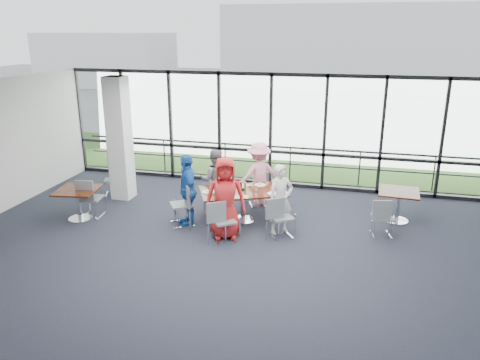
% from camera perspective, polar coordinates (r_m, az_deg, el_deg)
% --- Properties ---
extents(floor, '(12.00, 10.00, 0.02)m').
position_cam_1_polar(floor, '(9.14, -2.34, -10.33)').
color(floor, '#202231').
rests_on(floor, ground).
extents(ceiling, '(12.00, 10.00, 0.04)m').
position_cam_1_polar(ceiling, '(8.13, -2.63, 10.02)').
color(ceiling, white).
rests_on(ceiling, ground).
extents(curtain_wall_back, '(12.00, 0.10, 3.20)m').
position_cam_1_polar(curtain_wall_back, '(13.20, 3.76, 6.04)').
color(curtain_wall_back, white).
rests_on(curtain_wall_back, ground).
extents(structural_column, '(0.50, 0.50, 3.20)m').
position_cam_1_polar(structural_column, '(12.54, -14.46, 4.86)').
color(structural_column, silver).
rests_on(structural_column, ground).
extents(apron, '(80.00, 70.00, 0.02)m').
position_cam_1_polar(apron, '(18.38, 6.54, 4.19)').
color(apron, slate).
rests_on(apron, ground).
extents(grass_strip, '(80.00, 5.00, 0.01)m').
position_cam_1_polar(grass_strip, '(16.45, 5.58, 2.69)').
color(grass_strip, '#385E23').
rests_on(grass_strip, ground).
extents(hangar_main, '(24.00, 10.00, 6.00)m').
position_cam_1_polar(hangar_main, '(39.76, 17.24, 15.30)').
color(hangar_main, silver).
rests_on(hangar_main, ground).
extents(hangar_aux, '(10.00, 6.00, 4.00)m').
position_cam_1_polar(hangar_aux, '(41.15, -15.91, 14.08)').
color(hangar_aux, silver).
rests_on(hangar_aux, ground).
extents(guard_rail, '(12.00, 0.06, 0.06)m').
position_cam_1_polar(guard_rail, '(14.04, 4.12, 2.13)').
color(guard_rail, '#2D2D33').
rests_on(guard_rail, ground).
extents(main_table, '(2.23, 1.80, 0.75)m').
position_cam_1_polar(main_table, '(10.87, 0.39, -1.89)').
color(main_table, '#340E09').
rests_on(main_table, ground).
extents(side_table_left, '(1.05, 1.05, 0.75)m').
position_cam_1_polar(side_table_left, '(11.58, -19.17, -1.58)').
color(side_table_left, '#340E09').
rests_on(side_table_left, ground).
extents(side_table_right, '(0.94, 0.94, 0.75)m').
position_cam_1_polar(side_table_right, '(11.44, 18.76, -1.81)').
color(side_table_right, '#340E09').
rests_on(side_table_right, ground).
extents(diner_near_left, '(1.00, 0.80, 1.79)m').
position_cam_1_polar(diner_near_left, '(9.94, -1.80, -2.22)').
color(diner_near_left, red).
rests_on(diner_near_left, ground).
extents(diner_near_right, '(0.71, 0.67, 1.56)m').
position_cam_1_polar(diner_near_right, '(10.22, 4.99, -2.37)').
color(diner_near_right, silver).
rests_on(diner_near_right, ground).
extents(diner_far_left, '(0.84, 0.64, 1.54)m').
position_cam_1_polar(diner_far_left, '(11.57, -3.08, 0.07)').
color(diner_far_left, slate).
rests_on(diner_far_left, ground).
extents(diner_far_right, '(1.19, 1.07, 1.66)m').
position_cam_1_polar(diner_far_right, '(11.72, 2.30, 0.61)').
color(diner_far_right, pink).
rests_on(diner_far_right, ground).
extents(diner_end, '(0.97, 1.12, 1.68)m').
position_cam_1_polar(diner_end, '(10.66, -6.41, -1.21)').
color(diner_end, '#1C55A7').
rests_on(diner_end, ground).
extents(chair_main_nl, '(0.62, 0.62, 0.90)m').
position_cam_1_polar(chair_main_nl, '(9.91, -1.94, -5.03)').
color(chair_main_nl, slate).
rests_on(chair_main_nl, ground).
extents(chair_main_nr, '(0.62, 0.62, 0.91)m').
position_cam_1_polar(chair_main_nr, '(10.13, 5.06, -4.54)').
color(chair_main_nr, slate).
rests_on(chair_main_nr, ground).
extents(chair_main_fl, '(0.55, 0.55, 0.81)m').
position_cam_1_polar(chair_main_fl, '(11.75, -2.87, -1.52)').
color(chair_main_fl, slate).
rests_on(chair_main_fl, ground).
extents(chair_main_fr, '(0.52, 0.52, 0.82)m').
position_cam_1_polar(chair_main_fr, '(11.90, 2.16, -1.23)').
color(chair_main_fr, slate).
rests_on(chair_main_fr, ground).
extents(chair_main_end, '(0.66, 0.66, 0.98)m').
position_cam_1_polar(chair_main_end, '(10.77, -7.11, -2.99)').
color(chair_main_end, slate).
rests_on(chair_main_end, ground).
extents(chair_spare_la, '(0.52, 0.52, 0.95)m').
position_cam_1_polar(chair_spare_la, '(11.69, -17.67, -2.11)').
color(chair_spare_la, slate).
rests_on(chair_spare_la, ground).
extents(chair_spare_lb, '(0.53, 0.53, 0.83)m').
position_cam_1_polar(chair_spare_lb, '(13.14, -15.33, 0.01)').
color(chair_spare_lb, slate).
rests_on(chair_spare_lb, ground).
extents(chair_spare_r, '(0.50, 0.50, 0.86)m').
position_cam_1_polar(chair_spare_r, '(10.61, 16.98, -4.38)').
color(chair_spare_r, slate).
rests_on(chair_spare_r, ground).
extents(plate_nl, '(0.25, 0.25, 0.01)m').
position_cam_1_polar(plate_nl, '(10.47, -2.30, -1.94)').
color(plate_nl, white).
rests_on(plate_nl, main_table).
extents(plate_nr, '(0.28, 0.28, 0.01)m').
position_cam_1_polar(plate_nr, '(10.63, 4.08, -1.67)').
color(plate_nr, white).
rests_on(plate_nr, main_table).
extents(plate_fl, '(0.27, 0.27, 0.01)m').
position_cam_1_polar(plate_fl, '(11.06, -2.61, -0.84)').
color(plate_fl, white).
rests_on(plate_fl, main_table).
extents(plate_fr, '(0.28, 0.28, 0.01)m').
position_cam_1_polar(plate_fr, '(11.20, 2.43, -0.60)').
color(plate_fr, white).
rests_on(plate_fr, main_table).
extents(plate_end, '(0.23, 0.23, 0.01)m').
position_cam_1_polar(plate_end, '(10.73, -4.00, -1.48)').
color(plate_end, white).
rests_on(plate_end, main_table).
extents(tumbler_a, '(0.07, 0.07, 0.14)m').
position_cam_1_polar(tumbler_a, '(10.49, -0.91, -1.54)').
color(tumbler_a, white).
rests_on(tumbler_a, main_table).
extents(tumbler_b, '(0.07, 0.07, 0.13)m').
position_cam_1_polar(tumbler_b, '(10.72, 1.98, -1.13)').
color(tumbler_b, white).
rests_on(tumbler_b, main_table).
extents(tumbler_c, '(0.07, 0.07, 0.14)m').
position_cam_1_polar(tumbler_c, '(11.08, 0.10, -0.46)').
color(tumbler_c, white).
rests_on(tumbler_c, main_table).
extents(tumbler_d, '(0.08, 0.08, 0.15)m').
position_cam_1_polar(tumbler_d, '(10.55, -3.36, -1.41)').
color(tumbler_d, white).
rests_on(tumbler_d, main_table).
extents(menu_a, '(0.37, 0.30, 0.00)m').
position_cam_1_polar(menu_a, '(10.43, 0.13, -2.05)').
color(menu_a, silver).
rests_on(menu_a, main_table).
extents(menu_b, '(0.28, 0.20, 0.00)m').
position_cam_1_polar(menu_b, '(10.72, 5.19, -1.55)').
color(menu_b, silver).
rests_on(menu_b, main_table).
extents(menu_c, '(0.36, 0.39, 0.00)m').
position_cam_1_polar(menu_c, '(11.18, 0.51, -0.65)').
color(menu_c, silver).
rests_on(menu_c, main_table).
extents(condiment_caddy, '(0.10, 0.07, 0.04)m').
position_cam_1_polar(condiment_caddy, '(10.86, 0.33, -1.12)').
color(condiment_caddy, black).
rests_on(condiment_caddy, main_table).
extents(ketchup_bottle, '(0.06, 0.06, 0.18)m').
position_cam_1_polar(ketchup_bottle, '(10.88, 0.11, -0.69)').
color(ketchup_bottle, '#A00800').
rests_on(ketchup_bottle, main_table).
extents(green_bottle, '(0.05, 0.05, 0.20)m').
position_cam_1_polar(green_bottle, '(10.80, 0.63, -0.78)').
color(green_bottle, '#2B7B3E').
rests_on(green_bottle, main_table).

